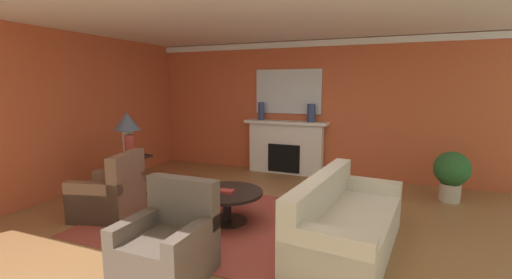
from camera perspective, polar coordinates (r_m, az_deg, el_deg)
The scene contains 19 objects.
ground_plane at distance 4.91m, azimuth 0.88°, elevation -13.74°, with size 9.42×9.42×0.00m, color olive.
wall_fireplace at distance 7.41m, azimuth 9.47°, elevation 5.10°, with size 7.84×0.12×2.82m, color #C65633.
wall_window at distance 7.01m, azimuth -27.37°, elevation 3.99°, with size 0.12×6.46×2.82m, color #C65633.
ceiling_panel at distance 4.90m, azimuth 2.34°, elevation 20.14°, with size 7.84×6.46×0.06m, color white.
crown_moulding at distance 7.36m, azimuth 9.60°, elevation 15.43°, with size 7.84×0.08×0.12m, color white.
area_rug at distance 4.97m, azimuth -4.77°, elevation -13.42°, with size 3.67×2.56×0.01m, color #993D33.
fireplace at distance 7.45m, azimuth 4.94°, elevation -1.50°, with size 1.80×0.35×1.14m.
mantel_mirror at distance 7.44m, azimuth 5.35°, elevation 7.93°, with size 1.45×0.04×0.94m, color silver.
sofa at distance 4.23m, azimuth 14.58°, elevation -13.56°, with size 1.11×2.18×0.85m.
armchair_near_window at distance 5.48m, azimuth -23.02°, elevation -8.62°, with size 0.97×0.97×0.95m.
armchair_facing_fireplace at distance 3.68m, azimuth -14.38°, elevation -16.93°, with size 0.80×0.80×0.95m.
coffee_table at distance 4.85m, azimuth -4.83°, elevation -9.83°, with size 1.00×1.00×0.45m.
side_table at distance 6.32m, azimuth -20.18°, elevation -5.27°, with size 0.56×0.56×0.70m.
table_lamp at distance 6.18m, azimuth -20.60°, elevation 2.17°, with size 0.44×0.44×0.75m.
vase_mantel_right at distance 7.16m, azimuth 9.12°, elevation 4.36°, with size 0.17×0.17×0.38m, color navy.
vase_mantel_left at distance 7.49m, azimuth 0.88°, elevation 4.73°, with size 0.13×0.13×0.39m, color navy.
vase_on_side_table at distance 6.03m, azimuth -20.16°, elevation -1.12°, with size 0.17×0.17×0.39m, color #9E3328.
book_red_cover at distance 4.74m, azimuth -4.98°, elevation -8.58°, with size 0.20×0.15×0.04m, color maroon.
potted_plant at distance 6.48m, azimuth 29.71°, elevation -4.73°, with size 0.56×0.56×0.83m.
Camera 1 is at (1.66, -4.21, 1.90)m, focal length 24.10 mm.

